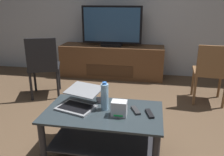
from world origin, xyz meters
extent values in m
plane|color=brown|center=(0.00, 0.00, 0.00)|extent=(7.68, 7.68, 0.00)
cube|color=silver|center=(0.00, 2.58, 1.40)|extent=(6.40, 0.12, 2.80)
cube|color=#2D383D|center=(0.02, -0.09, 0.44)|extent=(1.07, 0.62, 0.02)
cube|color=#2D2D33|center=(0.02, -0.09, 0.16)|extent=(0.94, 0.55, 0.02)
cylinder|color=#2D2D33|center=(-0.47, -0.35, 0.22)|extent=(0.06, 0.06, 0.43)
cylinder|color=#2D2D33|center=(-0.47, 0.17, 0.22)|extent=(0.06, 0.06, 0.43)
cylinder|color=#2D2D33|center=(0.50, 0.17, 0.22)|extent=(0.06, 0.06, 0.43)
cube|color=brown|center=(-0.33, 2.26, 0.30)|extent=(1.91, 0.49, 0.59)
cube|color=#432A18|center=(-0.33, 2.01, 0.18)|extent=(0.86, 0.01, 0.21)
cube|color=black|center=(-0.33, 2.24, 0.62)|extent=(0.38, 0.20, 0.05)
cube|color=black|center=(-0.33, 2.24, 0.98)|extent=(1.09, 0.04, 0.66)
cube|color=#2D517A|center=(-0.33, 2.22, 0.98)|extent=(1.01, 0.01, 0.60)
cube|color=brown|center=(1.23, 1.37, 0.44)|extent=(0.47, 0.47, 0.04)
cube|color=brown|center=(1.22, 1.17, 0.65)|extent=(0.42, 0.07, 0.41)
cylinder|color=brown|center=(1.43, 1.55, 0.21)|extent=(0.04, 0.04, 0.42)
cylinder|color=brown|center=(1.05, 1.58, 0.21)|extent=(0.04, 0.04, 0.42)
cylinder|color=brown|center=(1.41, 1.17, 0.21)|extent=(0.04, 0.04, 0.42)
cylinder|color=brown|center=(1.03, 1.20, 0.21)|extent=(0.04, 0.04, 0.42)
cube|color=black|center=(-1.17, 1.18, 0.45)|extent=(0.56, 0.56, 0.04)
cube|color=black|center=(-1.10, 1.00, 0.68)|extent=(0.41, 0.18, 0.46)
cylinder|color=black|center=(-1.06, 1.43, 0.21)|extent=(0.04, 0.04, 0.43)
cylinder|color=black|center=(-1.41, 1.30, 0.21)|extent=(0.04, 0.04, 0.43)
cylinder|color=black|center=(-0.93, 1.07, 0.21)|extent=(0.04, 0.04, 0.43)
cylinder|color=black|center=(-1.28, 0.94, 0.21)|extent=(0.04, 0.04, 0.43)
cube|color=gray|center=(-0.24, -0.09, 0.46)|extent=(0.39, 0.33, 0.02)
cube|color=black|center=(-0.24, -0.09, 0.47)|extent=(0.33, 0.27, 0.00)
cube|color=gray|center=(-0.20, 0.05, 0.59)|extent=(0.39, 0.33, 0.05)
cube|color=teal|center=(-0.20, 0.05, 0.59)|extent=(0.35, 0.29, 0.04)
cube|color=silver|center=(0.17, -0.15, 0.52)|extent=(0.13, 0.10, 0.14)
cube|color=#19D84C|center=(0.17, -0.20, 0.48)|extent=(0.08, 0.00, 0.01)
cylinder|color=#99C6E5|center=(0.02, -0.05, 0.58)|extent=(0.07, 0.07, 0.25)
cylinder|color=blue|center=(0.02, -0.05, 0.71)|extent=(0.04, 0.04, 0.02)
cube|color=black|center=(-0.06, 0.13, 0.46)|extent=(0.11, 0.16, 0.01)
cube|color=black|center=(0.43, -0.08, 0.46)|extent=(0.09, 0.17, 0.02)
cube|color=#2D2D30|center=(0.31, -0.04, 0.46)|extent=(0.10, 0.16, 0.02)
camera|label=1|loc=(0.44, -1.96, 1.43)|focal=37.45mm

